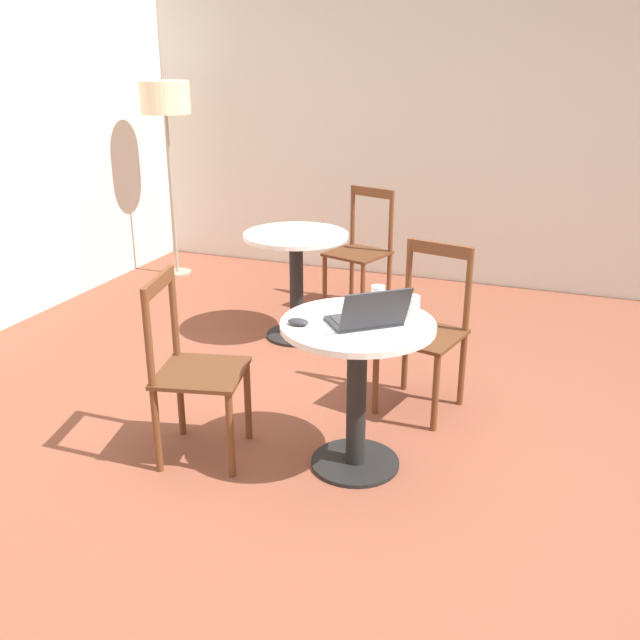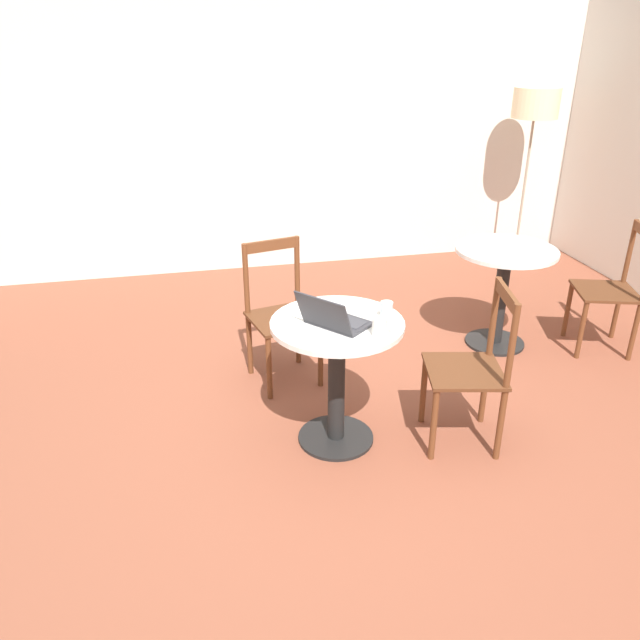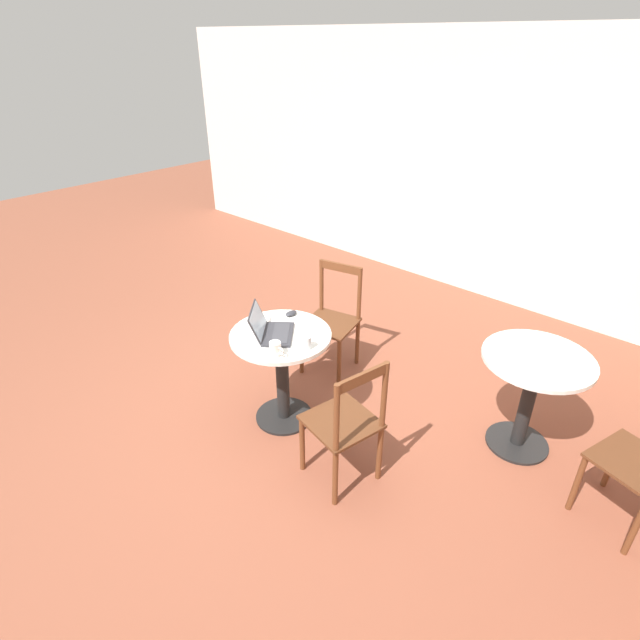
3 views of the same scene
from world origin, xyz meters
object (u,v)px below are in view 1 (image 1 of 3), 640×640
object	(u,v)px
chair_mid_right	(361,251)
laptop	(367,317)
mug	(412,306)
floor_lamp	(165,104)
chair_near_back	(192,371)
mouse	(298,322)
cafe_table_mid	(296,264)
chair_near_right	(425,331)
drinking_glass	(378,295)
cafe_table_near	(357,365)

from	to	relation	value
chair_mid_right	laptop	distance (m)	2.40
chair_mid_right	mug	distance (m)	2.26
floor_lamp	chair_near_back	bearing A→B (deg)	-146.88
floor_lamp	mouse	world-z (taller)	floor_lamp
floor_lamp	cafe_table_mid	bearing A→B (deg)	-122.57
chair_near_right	drinking_glass	bearing A→B (deg)	162.66
chair_near_right	floor_lamp	size ratio (longest dim) A/B	0.55
chair_near_right	laptop	distance (m)	0.85
chair_near_back	mouse	world-z (taller)	chair_near_back
cafe_table_mid	mouse	distance (m)	1.76
cafe_table_mid	laptop	distance (m)	1.81
chair_mid_right	mouse	size ratio (longest dim) A/B	9.38
mug	chair_mid_right	bearing A→B (deg)	23.59
cafe_table_near	chair_near_right	size ratio (longest dim) A/B	0.81
chair_near_right	chair_mid_right	xyz separation A→B (m)	(1.49, 0.85, 0.00)
laptop	chair_mid_right	bearing A→B (deg)	18.18
chair_near_right	floor_lamp	xyz separation A→B (m)	(1.77, 2.70, 1.04)
chair_near_back	mouse	xyz separation A→B (m)	(0.05, -0.54, 0.31)
cafe_table_near	drinking_glass	size ratio (longest dim) A/B	7.97
cafe_table_near	cafe_table_mid	xyz separation A→B (m)	(1.47, 0.92, 0.00)
cafe_table_near	floor_lamp	world-z (taller)	floor_lamp
mug	chair_near_right	bearing A→B (deg)	4.73
cafe_table_mid	drinking_glass	size ratio (longest dim) A/B	7.97
cafe_table_mid	chair_near_back	bearing A→B (deg)	-175.33
chair_near_back	chair_near_right	bearing A→B (deg)	-45.89
chair_near_back	cafe_table_near	bearing A→B (deg)	-76.83
mouse	mug	distance (m)	0.55
cafe_table_near	chair_near_back	xyz separation A→B (m)	(-0.18, 0.79, -0.08)
cafe_table_near	mug	bearing A→B (deg)	-50.64
mouse	cafe_table_mid	bearing A→B (deg)	22.90
cafe_table_mid	chair_near_back	world-z (taller)	chair_near_back
chair_near_right	mug	distance (m)	0.66
cafe_table_near	mug	distance (m)	0.38
laptop	mouse	distance (m)	0.31
drinking_glass	floor_lamp	bearing A→B (deg)	48.79
chair_mid_right	mug	size ratio (longest dim) A/B	8.05
cafe_table_near	mouse	size ratio (longest dim) A/B	7.57
chair_near_right	laptop	size ratio (longest dim) A/B	2.21
chair_mid_right	drinking_glass	xyz separation A→B (m)	(-1.95, -0.70, 0.34)
floor_lamp	laptop	size ratio (longest dim) A/B	3.99
cafe_table_mid	mug	bearing A→B (deg)	-139.02
chair_near_right	mouse	world-z (taller)	chair_near_right
cafe_table_near	drinking_glass	xyz separation A→B (m)	(0.27, -0.02, 0.26)
chair_near_back	floor_lamp	xyz separation A→B (m)	(2.69, 1.76, 1.04)
cafe_table_near	mouse	xyz separation A→B (m)	(-0.13, 0.24, 0.23)
cafe_table_mid	chair_near_right	bearing A→B (deg)	-124.24
chair_mid_right	floor_lamp	distance (m)	2.15
chair_near_right	cafe_table_near	bearing A→B (deg)	167.55
chair_mid_right	drinking_glass	world-z (taller)	chair_mid_right
chair_near_right	drinking_glass	xyz separation A→B (m)	(-0.47, 0.15, 0.34)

